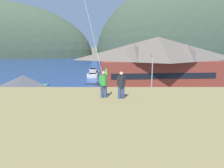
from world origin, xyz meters
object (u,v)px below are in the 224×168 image
moored_boat_inner_slip (93,73)px  parked_car_back_row_right (89,119)px  wharf_dock (106,75)px  parked_car_front_row_silver (67,102)px  storage_shed_near_lot (24,92)px  person_companion (121,84)px  parked_car_back_row_left (198,103)px  harbor_lodge (157,61)px  parking_light_pole (152,76)px  moored_boat_outer_mooring (118,72)px  parked_car_lone_by_shed (30,118)px  person_kite_flyer (103,83)px  moored_boat_wharfside (93,73)px  parked_car_corner_spot (140,123)px  parked_car_front_row_end (210,121)px  parked_car_mid_row_far (103,102)px  parked_car_mid_row_near (146,103)px

moored_boat_inner_slip → parked_car_back_row_right: moored_boat_inner_slip is taller
wharf_dock → parked_car_front_row_silver: 29.49m
storage_shed_near_lot → person_companion: person_companion is taller
moored_boat_inner_slip → parked_car_back_row_left: size_ratio=1.82×
harbor_lodge → parking_light_pole: size_ratio=3.48×
moored_boat_outer_mooring → parked_car_back_row_left: (10.84, -33.14, 0.34)m
parking_light_pole → person_companion: (-5.80, -19.85, 2.84)m
harbor_lodge → parked_car_lone_by_shed: 29.80m
harbor_lodge → wharf_dock: size_ratio=1.86×
person_kite_flyer → person_companion: (1.13, -0.24, -0.02)m
moored_boat_outer_mooring → parked_car_lone_by_shed: size_ratio=1.80×
parked_car_lone_by_shed → storage_shed_near_lot: bearing=116.4°
parked_car_lone_by_shed → parked_car_front_row_silver: bearing=65.4°
harbor_lodge → parked_car_back_row_right: bearing=-119.2°
moored_boat_wharfside → parked_car_lone_by_shed: moored_boat_wharfside is taller
person_kite_flyer → parked_car_front_row_silver: bearing=110.2°
storage_shed_near_lot → harbor_lodge: bearing=34.9°
parked_car_back_row_right → parking_light_pole: (9.03, 9.90, 3.42)m
parked_car_corner_spot → parked_car_front_row_end: bearing=3.5°
moored_boat_outer_mooring → parked_car_back_row_right: bearing=-96.4°
parked_car_mid_row_far → parked_car_corner_spot: (4.47, -8.00, 0.00)m
harbor_lodge → parking_light_pole: harbor_lodge is taller
harbor_lodge → parking_light_pole: 12.94m
moored_boat_wharfside → parked_car_back_row_left: size_ratio=1.88×
storage_shed_near_lot → moored_boat_inner_slip: (7.44, 30.13, -1.98)m
parked_car_corner_spot → parking_light_pole: parking_light_pole is taller
parked_car_corner_spot → storage_shed_near_lot: bearing=154.4°
wharf_dock → parked_car_lone_by_shed: (-7.93, -35.70, 0.71)m
harbor_lodge → parked_car_front_row_silver: (-16.51, -15.37, -4.72)m
parked_car_mid_row_near → parked_car_lone_by_shed: same height
parked_car_mid_row_far → person_companion: (1.93, -16.86, 6.27)m
parked_car_back_row_right → parked_car_lone_by_shed: size_ratio=1.00×
wharf_dock → parked_car_front_row_end: bearing=-70.5°
parked_car_front_row_silver → parking_light_pole: bearing=12.8°
moored_boat_wharfside → parking_light_pole: (11.77, -26.69, 3.76)m
moored_boat_inner_slip → parked_car_back_row_left: moored_boat_inner_slip is taller
parked_car_lone_by_shed → parked_car_back_row_right: bearing=-2.5°
storage_shed_near_lot → parked_car_back_row_right: size_ratio=1.45×
harbor_lodge → parked_car_front_row_end: harbor_lodge is taller
parked_car_front_row_silver → parked_car_mid_row_near: bearing=-3.0°
parked_car_back_row_right → parked_car_front_row_silver: (-4.02, 6.94, 0.00)m
parking_light_pole → parked_car_corner_spot: bearing=-106.5°
parked_car_front_row_end → person_companion: (-10.62, -9.35, 6.27)m
harbor_lodge → moored_boat_outer_mooring: 19.69m
moored_boat_inner_slip → parked_car_back_row_right: bearing=-85.8°
moored_boat_wharfside → moored_boat_outer_mooring: 7.79m
storage_shed_near_lot → person_kite_flyer: bearing=-53.0°
storage_shed_near_lot → moored_boat_wharfside: (7.41, 30.06, -1.98)m
parked_car_back_row_right → parking_light_pole: bearing=47.6°
storage_shed_near_lot → parked_car_front_row_end: storage_shed_near_lot is taller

